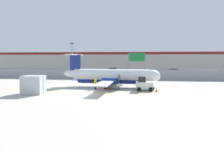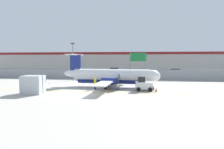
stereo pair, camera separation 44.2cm
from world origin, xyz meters
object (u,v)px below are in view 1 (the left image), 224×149
ground_crew_worker (95,83)px  traffic_cone_near_right (108,87)px  apron_light_pole (72,58)px  parked_car_3 (123,73)px  parked_car_0 (55,73)px  baggage_tug (144,84)px  parked_car_2 (114,70)px  traffic_cone_far_left (153,87)px  traffic_cone_near_left (157,89)px  cargo_container (33,85)px  commuter_airplane (113,76)px  highway_sign (137,59)px  parked_car_5 (173,72)px  parked_car_4 (156,74)px  parked_car_1 (75,73)px

ground_crew_worker → traffic_cone_near_right: (1.76, -0.02, -0.64)m
apron_light_pole → parked_car_3: bearing=51.2°
ground_crew_worker → parked_car_0: same height
ground_crew_worker → apron_light_pole: bearing=-94.7°
baggage_tug → parked_car_2: (-7.69, 30.55, 0.04)m
baggage_tug → parked_car_3: bearing=98.3°
traffic_cone_far_left → parked_car_0: parked_car_0 is taller
parked_car_2 → parked_car_3: size_ratio=0.96×
traffic_cone_far_left → parked_car_3: (-5.65, 20.25, 0.58)m
traffic_cone_near_left → traffic_cone_near_right: same height
traffic_cone_near_left → parked_car_0: 30.14m
cargo_container → commuter_airplane: bearing=34.4°
apron_light_pole → highway_sign: bearing=25.1°
parked_car_5 → apron_light_pole: bearing=33.9°
ground_crew_worker → parked_car_0: bearing=-91.5°
parked_car_0 → parked_car_4: 24.18m
commuter_airplane → ground_crew_worker: (-2.11, -2.70, -0.65)m
commuter_airplane → apron_light_pole: (-8.78, 7.56, 2.70)m
ground_crew_worker → parked_car_2: bearing=-125.7°
traffic_cone_near_left → parked_car_1: (-17.27, 19.91, 0.58)m
parked_car_1 → parked_car_5: 25.37m
traffic_cone_near_left → parked_car_2: bearing=106.6°
traffic_cone_near_right → apron_light_pole: apron_light_pole is taller
traffic_cone_near_left → cargo_container: bearing=-167.1°
parked_car_4 → highway_sign: (-4.34, -3.17, 3.24)m
parked_car_3 → traffic_cone_near_left: bearing=98.1°
commuter_airplane → traffic_cone_near_right: 3.03m
parked_car_0 → apron_light_pole: apron_light_pole is taller
parked_car_2 → parked_car_5: 16.43m
parked_car_2 → ground_crew_worker: bearing=-87.8°
baggage_tug → highway_sign: (-0.95, 16.40, 3.28)m
traffic_cone_near_left → traffic_cone_near_right: size_ratio=1.00×
baggage_tug → apron_light_pole: 17.36m
baggage_tug → parked_car_3: baggage_tug is taller
parked_car_0 → parked_car_5: same height
traffic_cone_near_right → cargo_container: bearing=-153.4°
parked_car_5 → traffic_cone_far_left: bearing=70.9°
traffic_cone_near_left → apron_light_pole: (-14.89, 11.12, 3.99)m
traffic_cone_near_left → parked_car_3: bearing=104.8°
baggage_tug → ground_crew_worker: baggage_tug is taller
parked_car_1 → highway_sign: size_ratio=0.79×
traffic_cone_far_left → parked_car_2: parked_car_2 is taller
parked_car_0 → parked_car_4: size_ratio=1.02×
baggage_tug → parked_car_3: 22.23m
parked_car_0 → parked_car_3: (16.48, 2.14, 0.00)m
baggage_tug → parked_car_4: baggage_tug is taller
traffic_cone_near_right → parked_car_0: parked_car_0 is taller
parked_car_2 → parked_car_4: bearing=-44.5°
parked_car_0 → traffic_cone_near_right: bearing=124.9°
traffic_cone_near_left → traffic_cone_far_left: (-0.24, 2.08, 0.00)m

